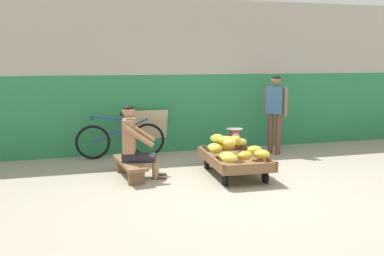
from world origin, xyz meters
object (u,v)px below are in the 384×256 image
Objects in this scene: vendor_seated at (135,142)px; weighing_scale at (235,136)px; bicycle_near_left at (120,139)px; customer_adult at (275,106)px; banana_cart at (234,161)px; plastic_crate at (234,152)px; low_bench at (130,165)px; sign_board at (149,132)px.

vendor_seated reaches higher than weighing_scale.
bicycle_near_left is 1.09× the size of customer_adult.
weighing_scale is at bearing -163.99° from customer_adult.
customer_adult is (0.94, 0.27, 0.50)m from weighing_scale.
vendor_seated is (-1.54, 0.30, 0.33)m from banana_cart.
customer_adult is at bearing 18.73° from vendor_seated.
weighing_scale is 0.18× the size of bicycle_near_left.
banana_cart is at bearing -136.29° from customer_adult.
plastic_crate is 0.22× the size of bicycle_near_left.
low_bench is 0.74× the size of customer_adult.
customer_adult is (2.86, 0.97, 0.38)m from vendor_seated.
customer_adult is (0.94, 0.27, 0.80)m from plastic_crate.
bicycle_near_left is 1.90× the size of sign_board.
plastic_crate is (1.92, 0.70, -0.42)m from vendor_seated.
weighing_scale is at bearing -20.52° from bicycle_near_left.
sign_board is at bearing 72.94° from vendor_seated.
customer_adult reaches higher than banana_cart.
plastic_crate is at bearing -20.50° from bicycle_near_left.
bicycle_near_left is at bearing 89.47° from low_bench.
customer_adult is (2.93, -0.48, 0.60)m from bicycle_near_left.
banana_cart is at bearing -111.25° from weighing_scale.
vendor_seated reaches higher than banana_cart.
sign_board is at bearing 162.71° from customer_adult.
customer_adult is at bearing 17.88° from low_bench.
plastic_crate is 0.24× the size of customer_adult.
customer_adult reaches higher than vendor_seated.
sign_board is at bearing 70.13° from low_bench.
weighing_scale is at bearing 20.03° from vendor_seated.
banana_cart is 4.09× the size of plastic_crate.
vendor_seated is 0.75× the size of customer_adult.
sign_board is at bearing 144.62° from plastic_crate.
vendor_seated is at bearing -161.27° from customer_adult.
sign_board is (0.59, 0.25, 0.08)m from bicycle_near_left.
sign_board is 2.50m from customer_adult.
customer_adult reaches higher than sign_board.
banana_cart is at bearing -111.23° from plastic_crate.
bicycle_near_left is (-2.00, 0.75, 0.20)m from plastic_crate.
customer_adult reaches higher than plastic_crate.
bicycle_near_left is (-1.61, 1.75, 0.11)m from banana_cart.
weighing_scale is 0.34× the size of sign_board.
plastic_crate is 1.74m from sign_board.
low_bench is 1.29× the size of sign_board.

